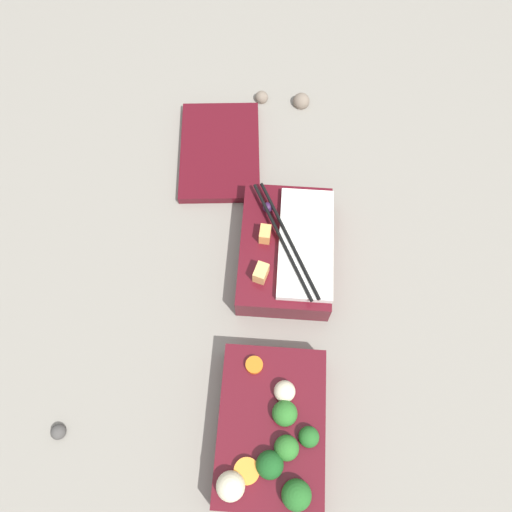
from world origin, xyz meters
name	(u,v)px	position (x,y,z in m)	size (l,w,h in m)	color
ground_plane	(275,346)	(0.00, 0.00, 0.00)	(3.00, 3.00, 0.00)	gray
bento_tray_vegetable	(270,431)	(-0.12, 0.00, 0.03)	(0.21, 0.14, 0.08)	#510F19
bento_tray_rice	(287,249)	(0.15, -0.01, 0.03)	(0.21, 0.14, 0.07)	#510F19
bento_lid	(220,151)	(0.34, 0.11, 0.01)	(0.20, 0.14, 0.02)	#510F19
pebble_0	(262,97)	(0.47, 0.05, 0.01)	(0.02, 0.02, 0.02)	#7A6B5B
pebble_1	(301,101)	(0.46, -0.02, 0.01)	(0.03, 0.03, 0.03)	#7A6B5B
pebble_2	(58,432)	(-0.14, 0.29, 0.01)	(0.02, 0.02, 0.02)	#474442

